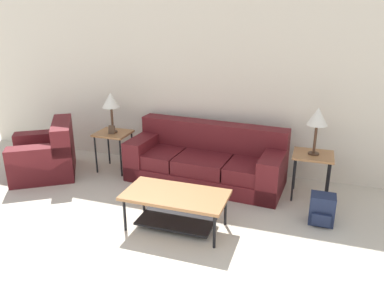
{
  "coord_description": "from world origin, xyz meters",
  "views": [
    {
      "loc": [
        1.39,
        -0.75,
        2.33
      ],
      "look_at": [
        0.0,
        3.39,
        0.8
      ],
      "focal_mm": 35.0,
      "sensor_mm": 36.0,
      "label": 1
    }
  ],
  "objects_px": {
    "couch": "(206,162)",
    "backpack": "(322,210)",
    "side_table_right": "(313,159)",
    "armchair": "(46,156)",
    "coffee_table": "(176,203)",
    "side_table_left": "(113,137)",
    "table_lamp_left": "(111,101)",
    "table_lamp_right": "(318,118)"
  },
  "relations": [
    {
      "from": "coffee_table",
      "to": "table_lamp_right",
      "type": "height_order",
      "value": "table_lamp_right"
    },
    {
      "from": "side_table_left",
      "to": "table_lamp_right",
      "type": "height_order",
      "value": "table_lamp_right"
    },
    {
      "from": "armchair",
      "to": "side_table_right",
      "type": "xyz_separation_m",
      "value": [
        3.83,
        0.46,
        0.25
      ]
    },
    {
      "from": "coffee_table",
      "to": "side_table_left",
      "type": "height_order",
      "value": "side_table_left"
    },
    {
      "from": "couch",
      "to": "side_table_right",
      "type": "relative_size",
      "value": 3.71
    },
    {
      "from": "couch",
      "to": "side_table_left",
      "type": "distance_m",
      "value": 1.49
    },
    {
      "from": "side_table_right",
      "to": "table_lamp_left",
      "type": "bearing_deg",
      "value": 180.0
    },
    {
      "from": "side_table_right",
      "to": "backpack",
      "type": "relative_size",
      "value": 1.71
    },
    {
      "from": "side_table_right",
      "to": "side_table_left",
      "type": "bearing_deg",
      "value": 180.0
    },
    {
      "from": "armchair",
      "to": "coffee_table",
      "type": "xyz_separation_m",
      "value": [
        2.41,
        -0.82,
        0.03
      ]
    },
    {
      "from": "backpack",
      "to": "table_lamp_right",
      "type": "bearing_deg",
      "value": 103.7
    },
    {
      "from": "side_table_left",
      "to": "side_table_right",
      "type": "relative_size",
      "value": 1.0
    },
    {
      "from": "coffee_table",
      "to": "backpack",
      "type": "xyz_separation_m",
      "value": [
        1.58,
        0.63,
        -0.14
      ]
    },
    {
      "from": "couch",
      "to": "armchair",
      "type": "distance_m",
      "value": 2.43
    },
    {
      "from": "couch",
      "to": "table_lamp_left",
      "type": "xyz_separation_m",
      "value": [
        -1.46,
        -0.06,
        0.8
      ]
    },
    {
      "from": "table_lamp_right",
      "to": "backpack",
      "type": "bearing_deg",
      "value": -76.3
    },
    {
      "from": "table_lamp_right",
      "to": "coffee_table",
      "type": "bearing_deg",
      "value": -138.12
    },
    {
      "from": "side_table_left",
      "to": "coffee_table",
      "type": "bearing_deg",
      "value": -40.24
    },
    {
      "from": "side_table_left",
      "to": "backpack",
      "type": "height_order",
      "value": "side_table_left"
    },
    {
      "from": "table_lamp_left",
      "to": "backpack",
      "type": "distance_m",
      "value": 3.28
    },
    {
      "from": "couch",
      "to": "backpack",
      "type": "height_order",
      "value": "couch"
    },
    {
      "from": "table_lamp_right",
      "to": "side_table_left",
      "type": "bearing_deg",
      "value": -180.0
    },
    {
      "from": "armchair",
      "to": "side_table_right",
      "type": "distance_m",
      "value": 3.87
    },
    {
      "from": "couch",
      "to": "side_table_left",
      "type": "xyz_separation_m",
      "value": [
        -1.46,
        -0.06,
        0.24
      ]
    },
    {
      "from": "couch",
      "to": "armchair",
      "type": "xyz_separation_m",
      "value": [
        -2.37,
        -0.52,
        -0.01
      ]
    },
    {
      "from": "side_table_left",
      "to": "table_lamp_left",
      "type": "bearing_deg",
      "value": 104.04
    },
    {
      "from": "couch",
      "to": "backpack",
      "type": "distance_m",
      "value": 1.77
    },
    {
      "from": "side_table_right",
      "to": "table_lamp_left",
      "type": "distance_m",
      "value": 2.97
    },
    {
      "from": "couch",
      "to": "table_lamp_left",
      "type": "bearing_deg",
      "value": -177.46
    },
    {
      "from": "couch",
      "to": "armchair",
      "type": "bearing_deg",
      "value": -167.64
    },
    {
      "from": "side_table_right",
      "to": "table_lamp_right",
      "type": "distance_m",
      "value": 0.55
    },
    {
      "from": "couch",
      "to": "side_table_right",
      "type": "bearing_deg",
      "value": -2.55
    },
    {
      "from": "table_lamp_left",
      "to": "side_table_left",
      "type": "bearing_deg",
      "value": -75.96
    },
    {
      "from": "coffee_table",
      "to": "couch",
      "type": "bearing_deg",
      "value": 91.66
    },
    {
      "from": "couch",
      "to": "table_lamp_left",
      "type": "height_order",
      "value": "table_lamp_left"
    },
    {
      "from": "side_table_left",
      "to": "table_lamp_right",
      "type": "bearing_deg",
      "value": 0.0
    },
    {
      "from": "table_lamp_left",
      "to": "table_lamp_right",
      "type": "xyz_separation_m",
      "value": [
        2.92,
        0.0,
        0.0
      ]
    },
    {
      "from": "couch",
      "to": "backpack",
      "type": "bearing_deg",
      "value": -23.69
    },
    {
      "from": "side_table_right",
      "to": "backpack",
      "type": "height_order",
      "value": "side_table_right"
    },
    {
      "from": "side_table_left",
      "to": "table_lamp_left",
      "type": "xyz_separation_m",
      "value": [
        -0.0,
        0.0,
        0.55
      ]
    },
    {
      "from": "couch",
      "to": "side_table_right",
      "type": "distance_m",
      "value": 1.48
    },
    {
      "from": "backpack",
      "to": "table_lamp_left",
      "type": "bearing_deg",
      "value": 168.19
    }
  ]
}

